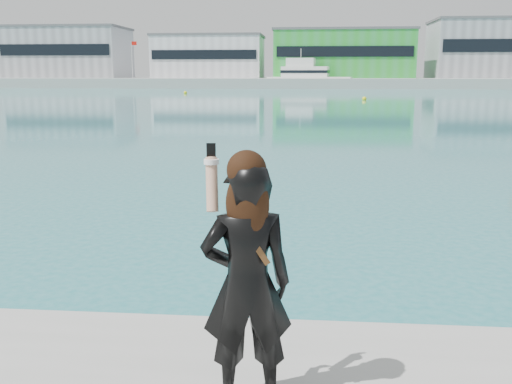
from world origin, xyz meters
TOP-DOWN VIEW (x-y plane):
  - far_quay at (0.00, 130.00)m, footprint 320.00×40.00m
  - warehouse_grey_left at (-55.00, 127.98)m, footprint 26.52×16.36m
  - warehouse_white at (-22.00, 127.98)m, footprint 24.48×15.35m
  - warehouse_green at (8.00, 127.98)m, footprint 30.60×16.36m
  - warehouse_grey_right at (40.00, 127.98)m, footprint 25.50×15.35m
  - flagpole_left at (-37.91, 121.00)m, footprint 1.28×0.16m
  - flagpole_right at (22.09, 121.00)m, footprint 1.28×0.16m
  - motor_yacht at (0.32, 117.30)m, footprint 17.74×7.32m
  - buoy_near at (6.94, 63.28)m, footprint 0.50×0.50m
  - buoy_far at (-17.99, 82.10)m, footprint 0.50×0.50m
  - woman at (0.02, -0.36)m, footprint 0.68×0.52m

SIDE VIEW (x-z plane):
  - buoy_near at x=6.94m, z-range -0.25..0.25m
  - buoy_far at x=-17.99m, z-range -0.25..0.25m
  - far_quay at x=0.00m, z-range 0.00..2.00m
  - woman at x=0.02m, z-range 0.81..2.60m
  - motor_yacht at x=0.32m, z-range -1.76..6.28m
  - flagpole_left at x=-37.91m, z-range 2.54..10.54m
  - flagpole_right at x=22.09m, z-range 2.54..10.54m
  - warehouse_white at x=-22.00m, z-range 2.01..11.51m
  - warehouse_green at x=8.00m, z-range 2.01..12.51m
  - warehouse_grey_left at x=-55.00m, z-range 2.01..13.51m
  - warehouse_grey_right at x=40.00m, z-range 2.01..14.51m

